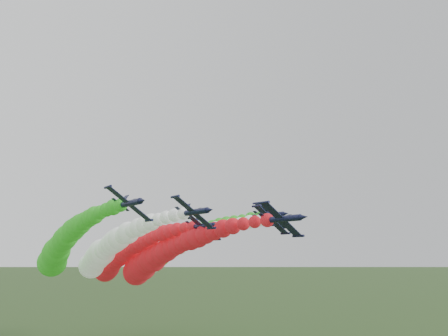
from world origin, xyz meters
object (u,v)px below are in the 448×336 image
at_px(jet_inner_right, 166,253).
at_px(jet_outer_right, 171,249).
at_px(jet_outer_left, 60,249).
at_px(jet_inner_left, 105,252).
at_px(jet_trail, 119,258).
at_px(jet_lead, 155,259).

xyz_separation_m(jet_inner_right, jet_outer_right, (7.78, 10.36, 1.56)).
relative_size(jet_outer_left, jet_outer_right, 1.01).
xyz_separation_m(jet_inner_left, jet_outer_right, (27.81, 8.66, 1.27)).
relative_size(jet_inner_right, jet_outer_left, 0.99).
height_order(jet_inner_left, jet_trail, jet_inner_left).
xyz_separation_m(jet_lead, jet_outer_right, (17.67, 21.64, 3.28)).
bearing_deg(jet_outer_right, jet_inner_left, -162.70).
bearing_deg(jet_outer_left, jet_inner_left, -23.80).
bearing_deg(jet_outer_left, jet_outer_right, 5.08).
xyz_separation_m(jet_outer_left, jet_trail, (21.40, 6.92, -2.85)).
bearing_deg(jet_lead, jet_trail, 90.93).
relative_size(jet_outer_left, jet_trail, 1.00).
relative_size(jet_lead, jet_inner_right, 1.00).
xyz_separation_m(jet_outer_right, jet_trail, (-18.07, 3.41, -3.22)).
height_order(jet_outer_right, jet_trail, jet_outer_right).
height_order(jet_outer_left, jet_outer_right, jet_outer_right).
distance_m(jet_inner_left, jet_outer_left, 12.79).
xyz_separation_m(jet_outer_left, jet_outer_right, (39.47, 3.51, 0.38)).
bearing_deg(jet_lead, jet_inner_right, 48.78).
bearing_deg(jet_lead, jet_outer_right, 50.78).
distance_m(jet_outer_left, jet_outer_right, 39.63).
relative_size(jet_inner_right, jet_trail, 0.99).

